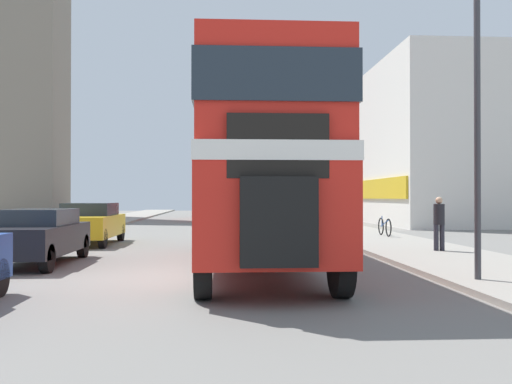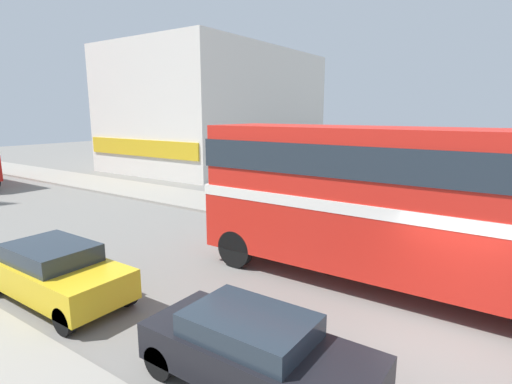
{
  "view_description": "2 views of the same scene",
  "coord_description": "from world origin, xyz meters",
  "px_view_note": "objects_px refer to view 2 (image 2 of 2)",
  "views": [
    {
      "loc": [
        0.81,
        -11.92,
        1.65
      ],
      "look_at": [
        1.65,
        1.83,
        1.79
      ],
      "focal_mm": 40.0,
      "sensor_mm": 36.0,
      "label": 1
    },
    {
      "loc": [
        -8.74,
        -1.01,
        4.7
      ],
      "look_at": [
        1.65,
        6.17,
        2.17
      ],
      "focal_mm": 28.0,
      "sensor_mm": 36.0,
      "label": 2
    }
  ],
  "objects_px": {
    "double_decker_bus": "(394,195)",
    "bicycle_on_pavement": "(250,197)",
    "car_parked_mid": "(256,351)",
    "pedestrian_walking": "(372,204)",
    "car_parked_far": "(56,271)"
  },
  "relations": [
    {
      "from": "car_parked_far",
      "to": "bicycle_on_pavement",
      "type": "bearing_deg",
      "value": 9.88
    },
    {
      "from": "car_parked_far",
      "to": "pedestrian_walking",
      "type": "xyz_separation_m",
      "value": [
        10.92,
        -4.38,
        0.24
      ]
    },
    {
      "from": "double_decker_bus",
      "to": "bicycle_on_pavement",
      "type": "xyz_separation_m",
      "value": [
        5.68,
        8.66,
        -2.1
      ]
    },
    {
      "from": "bicycle_on_pavement",
      "to": "pedestrian_walking",
      "type": "bearing_deg",
      "value": -92.23
    },
    {
      "from": "pedestrian_walking",
      "to": "bicycle_on_pavement",
      "type": "bearing_deg",
      "value": 87.77
    },
    {
      "from": "pedestrian_walking",
      "to": "bicycle_on_pavement",
      "type": "xyz_separation_m",
      "value": [
        0.25,
        6.33,
        -0.51
      ]
    },
    {
      "from": "car_parked_far",
      "to": "car_parked_mid",
      "type": "bearing_deg",
      "value": -89.0
    },
    {
      "from": "double_decker_bus",
      "to": "bicycle_on_pavement",
      "type": "relative_size",
      "value": 6.23
    },
    {
      "from": "pedestrian_walking",
      "to": "bicycle_on_pavement",
      "type": "distance_m",
      "value": 6.35
    },
    {
      "from": "car_parked_far",
      "to": "pedestrian_walking",
      "type": "bearing_deg",
      "value": -21.87
    },
    {
      "from": "double_decker_bus",
      "to": "bicycle_on_pavement",
      "type": "bearing_deg",
      "value": 56.75
    },
    {
      "from": "double_decker_bus",
      "to": "car_parked_mid",
      "type": "bearing_deg",
      "value": 173.19
    },
    {
      "from": "pedestrian_walking",
      "to": "car_parked_far",
      "type": "bearing_deg",
      "value": 158.13
    },
    {
      "from": "car_parked_far",
      "to": "pedestrian_walking",
      "type": "relative_size",
      "value": 2.74
    },
    {
      "from": "car_parked_mid",
      "to": "pedestrian_walking",
      "type": "distance_m",
      "value": 10.95
    }
  ]
}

